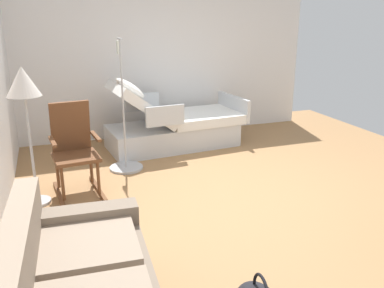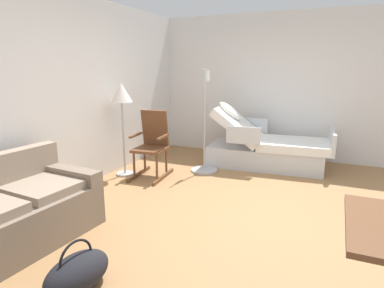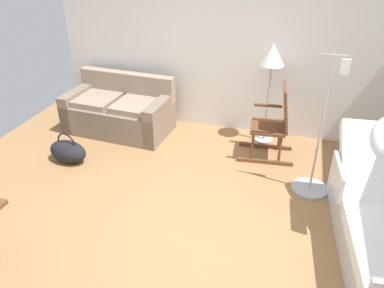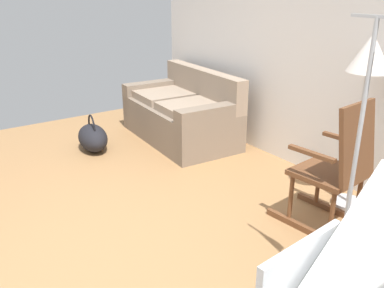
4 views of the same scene
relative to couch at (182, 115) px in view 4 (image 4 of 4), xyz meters
name	(u,v)px [view 4 (image 4 of 4)]	position (x,y,z in m)	size (l,w,h in m)	color
ground_plane	(101,256)	(1.71, -1.83, -0.31)	(6.73, 6.73, 0.00)	#9E7247
back_wall	(339,40)	(1.71, 0.60, 1.04)	(5.59, 0.10, 2.70)	white
couch	(182,115)	(0.00, 0.00, 0.00)	(1.65, 0.95, 0.85)	#7D6C5C
rocking_chair	(337,170)	(2.39, -0.16, 0.20)	(0.80, 0.55, 1.05)	brown
floor_lamp	(369,66)	(2.25, 0.28, 0.92)	(0.34, 0.34, 1.48)	#B2B5BA
duffel_bag	(93,137)	(-0.27, -1.07, -0.15)	(0.60, 0.40, 0.43)	black
iv_pole	(340,268)	(2.95, -0.83, -0.06)	(0.44, 0.44, 1.69)	#B2B5BA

